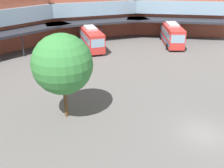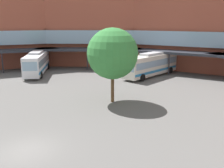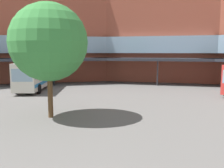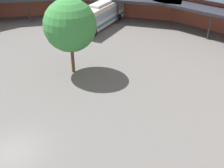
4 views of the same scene
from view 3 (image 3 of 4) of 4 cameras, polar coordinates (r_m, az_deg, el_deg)
The scene contains 3 objects.
station_building at distance 31.27m, azimuth -1.47°, elevation 11.47°, with size 82.03×39.72×14.51m.
bus_0 at distance 33.79m, azimuth -16.46°, elevation 2.27°, with size 3.11×12.17×3.82m.
plaza_tree at distance 18.37m, azimuth -13.98°, elevation 9.16°, with size 5.50×5.50×8.14m.
Camera 3 is at (0.89, -5.53, 4.70)m, focal length 40.35 mm.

